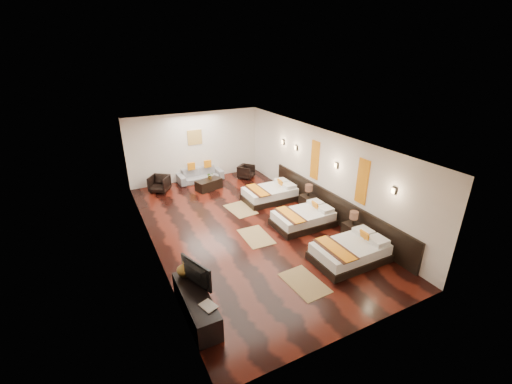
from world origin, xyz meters
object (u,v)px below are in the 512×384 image
tv_console (196,305)px  book (203,309)px  bed_near (351,251)px  bed_far (270,194)px  bed_mid (304,218)px  figurine (185,268)px  nightstand_b (308,201)px  tv (192,275)px  sofa (200,175)px  table_plant (210,176)px  nightstand_a (352,230)px  armchair_left (159,184)px  armchair_right (246,172)px  coffee_table (209,184)px

tv_console → book: book is taller
bed_near → bed_far: 4.26m
bed_mid → tv_console: bed_mid is taller
bed_near → figurine: bearing=171.7°
nightstand_b → tv_console: (-4.95, -3.04, -0.05)m
bed_mid → tv: size_ratio=1.97×
sofa → table_plant: table_plant is taller
bed_far → nightstand_a: bearing=-77.8°
bed_near → figurine: figurine is taller
nightstand_a → nightstand_b: bearing=90.0°
armchair_left → sofa: bearing=48.5°
armchair_right → armchair_left: bearing=136.7°
bed_far → coffee_table: (-1.66, 1.98, -0.05)m
nightstand_a → armchair_left: (-4.17, 6.12, 0.00)m
table_plant → book: bearing=-110.9°
bed_near → bed_far: (-0.00, 4.26, -0.01)m
bed_far → armchair_right: size_ratio=3.07×
bed_far → coffee_table: bed_far is taller
sofa → book: bearing=-109.8°
figurine → book: bearing=-90.0°
tv_console → armchair_left: bearing=83.7°
nightstand_a → armchair_left: nightstand_a is taller
armchair_left → nightstand_a: bearing=-18.8°
bed_near → bed_far: size_ratio=1.03×
tv → figurine: bearing=-13.2°
bed_mid → coffee_table: bearing=112.0°
bed_near → armchair_left: 7.71m
armchair_right → nightstand_b: bearing=-121.7°
nightstand_a → coffee_table: size_ratio=0.89×
nightstand_b → sofa: nightstand_b is taller
tv_console → coffee_table: 6.80m
nightstand_a → book: bearing=-164.6°
tv → sofa: bearing=-39.5°
bed_far → sofa: (-1.66, 3.01, 0.03)m
tv_console → armchair_right: size_ratio=2.92×
bed_mid → nightstand_b: nightstand_b is taller
nightstand_b → sofa: 4.93m
book → armchair_right: bearing=58.9°
nightstand_b → book: bearing=-144.4°
bed_mid → table_plant: size_ratio=6.71×
bed_near → nightstand_b: 3.06m
bed_far → sofa: bearing=118.9°
armchair_left → bed_near: bearing=-26.7°
tv → armchair_left: tv is taller
nightstand_b → book: (-4.95, -3.54, 0.24)m
bed_mid → book: bearing=-147.2°
tv_console → armchair_right: armchair_right is taller
figurine → nightstand_b: bearing=25.5°
nightstand_a → tv: size_ratio=0.94×
bed_near → coffee_table: bed_near is taller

